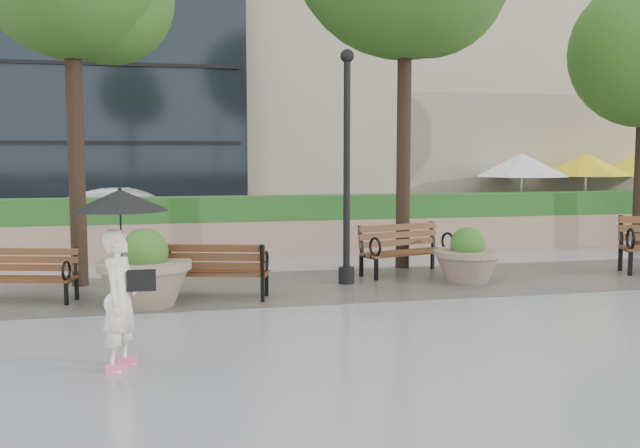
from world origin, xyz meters
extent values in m
plane|color=gray|center=(0.00, 0.00, 0.00)|extent=(100.00, 100.00, 0.00)
cube|color=#383330|center=(0.00, 3.00, 0.01)|extent=(28.00, 3.20, 0.01)
cube|color=#A37D69|center=(0.00, 7.00, 0.40)|extent=(24.00, 0.80, 0.80)
cube|color=#224D19|center=(0.00, 7.00, 1.08)|extent=(24.00, 0.75, 0.55)
cube|color=tan|center=(9.50, 10.00, 2.00)|extent=(10.00, 0.60, 4.00)
cube|color=#224D19|center=(9.00, 7.80, 0.45)|extent=(8.00, 0.50, 0.90)
cube|color=black|center=(0.00, 11.00, 0.00)|extent=(40.00, 7.00, 0.00)
cube|color=#572F19|center=(-4.24, 2.60, 0.38)|extent=(1.60, 0.83, 0.04)
cube|color=#572F19|center=(-4.18, 2.83, 0.64)|extent=(1.51, 0.49, 0.36)
cube|color=black|center=(-4.23, 2.63, 0.20)|extent=(1.62, 0.92, 0.39)
torus|color=black|center=(-3.58, 2.27, 0.53)|extent=(0.12, 0.32, 0.32)
cube|color=#572F19|center=(-1.34, 2.30, 0.41)|extent=(1.76, 0.96, 0.05)
cube|color=#572F19|center=(-1.41, 2.05, 0.70)|extent=(1.65, 0.59, 0.40)
cube|color=black|center=(-1.35, 2.27, 0.22)|extent=(1.79, 1.05, 0.43)
torus|color=black|center=(-0.53, 2.23, 0.58)|extent=(0.14, 0.35, 0.35)
torus|color=black|center=(-2.05, 2.68, 0.58)|extent=(0.14, 0.35, 0.35)
cube|color=#572F19|center=(2.38, 3.69, 0.44)|extent=(1.87, 1.03, 0.05)
cube|color=#572F19|center=(2.30, 3.96, 0.74)|extent=(1.75, 0.63, 0.42)
cube|color=black|center=(2.37, 3.72, 0.23)|extent=(1.90, 1.13, 0.46)
torus|color=black|center=(1.62, 3.28, 0.62)|extent=(0.15, 0.37, 0.37)
torus|color=black|center=(3.24, 3.77, 0.62)|extent=(0.15, 0.37, 0.37)
torus|color=black|center=(6.47, 2.71, 0.70)|extent=(0.18, 0.42, 0.42)
cylinder|color=#7F6B56|center=(-2.42, 1.96, 0.63)|extent=(1.41, 1.41, 0.11)
sphere|color=#1F4513|center=(-2.42, 1.96, 0.82)|extent=(0.73, 0.73, 0.73)
cylinder|color=#7F6B56|center=(3.18, 2.74, 0.53)|extent=(1.19, 1.19, 0.10)
sphere|color=#1F4513|center=(3.18, 2.74, 0.69)|extent=(0.61, 0.61, 0.61)
cylinder|color=black|center=(1.03, 3.07, 1.96)|extent=(0.12, 0.12, 3.93)
cylinder|color=black|center=(1.03, 3.07, 0.15)|extent=(0.28, 0.28, 0.30)
sphere|color=black|center=(1.03, 3.07, 3.98)|extent=(0.24, 0.24, 0.24)
cylinder|color=black|center=(-3.56, 3.92, 2.56)|extent=(0.28, 0.28, 5.12)
cylinder|color=black|center=(2.59, 4.55, 3.00)|extent=(0.28, 0.28, 6.01)
cylinder|color=black|center=(7.36, 8.53, 0.05)|extent=(0.40, 0.40, 0.10)
cylinder|color=#99999E|center=(7.36, 8.53, 1.10)|extent=(0.06, 0.06, 2.20)
cone|color=white|center=(7.36, 8.53, 2.00)|extent=(2.50, 2.50, 0.60)
cylinder|color=black|center=(9.44, 8.75, 0.05)|extent=(0.40, 0.40, 0.10)
cylinder|color=#99999E|center=(9.44, 8.75, 1.10)|extent=(0.06, 0.06, 2.20)
cone|color=yellow|center=(9.44, 8.75, 2.00)|extent=(2.50, 2.50, 0.60)
cylinder|color=black|center=(11.07, 8.65, 0.05)|extent=(0.40, 0.40, 0.10)
cylinder|color=#99999E|center=(11.07, 8.65, 1.10)|extent=(0.06, 0.06, 2.20)
cone|color=yellow|center=(11.07, 8.65, 2.00)|extent=(2.50, 2.50, 0.60)
imported|color=silver|center=(-2.98, 10.54, 0.69)|extent=(4.37, 2.04, 1.39)
imported|color=beige|center=(-2.61, -1.23, 0.80)|extent=(0.59, 0.69, 1.60)
cube|color=#F2598C|center=(-2.56, -1.12, 0.04)|extent=(0.18, 0.24, 0.08)
cube|color=#F2598C|center=(-2.66, -1.36, 0.04)|extent=(0.18, 0.24, 0.08)
cube|color=black|center=(-2.38, -1.27, 0.95)|extent=(0.21, 0.32, 0.22)
sphere|color=white|center=(-2.66, -0.97, 0.65)|extent=(0.28, 0.28, 0.28)
cylinder|color=black|center=(-2.59, -1.18, 1.40)|extent=(0.02, 0.02, 0.85)
cone|color=black|center=(-2.59, -1.18, 1.81)|extent=(1.04, 1.04, 0.22)
camera|label=1|loc=(-2.19, -8.99, 2.29)|focal=40.00mm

